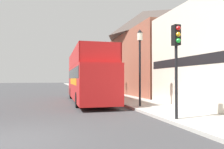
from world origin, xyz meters
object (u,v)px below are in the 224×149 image
tour_bus (88,79)px  lamp_post_second (103,62)px  parked_car_ahead_of_bus (82,89)px  lamp_post_nearest (140,53)px  traffic_signal (176,50)px

tour_bus → lamp_post_second: lamp_post_second is taller
parked_car_ahead_of_bus → lamp_post_second: size_ratio=0.96×
lamp_post_nearest → lamp_post_second: size_ratio=0.96×
tour_bus → lamp_post_second: bearing=64.6°
parked_car_ahead_of_bus → lamp_post_second: lamp_post_second is taller
parked_car_ahead_of_bus → traffic_signal: 16.67m
parked_car_ahead_of_bus → traffic_signal: traffic_signal is taller
tour_bus → lamp_post_nearest: (2.39, -4.51, 1.62)m
lamp_post_nearest → lamp_post_second: bearing=91.3°
tour_bus → traffic_signal: (2.17, -8.83, 1.25)m
traffic_signal → lamp_post_nearest: lamp_post_nearest is taller
tour_bus → lamp_post_nearest: size_ratio=2.29×
traffic_signal → tour_bus: bearing=103.8°
tour_bus → traffic_signal: bearing=-74.5°
parked_car_ahead_of_bus → lamp_post_nearest: 12.53m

